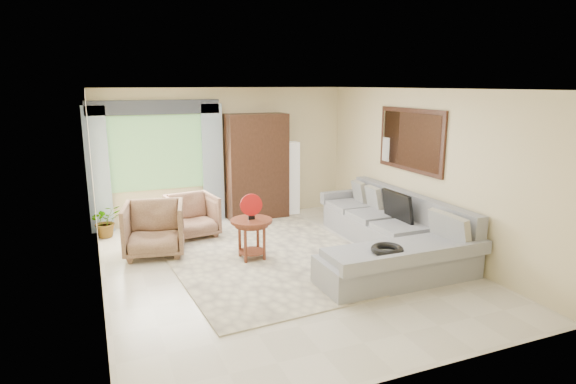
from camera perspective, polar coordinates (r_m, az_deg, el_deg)
name	(u,v)px	position (r m, az deg, el deg)	size (l,w,h in m)	color
ground	(282,267)	(7.27, -0.78, -8.83)	(6.00, 6.00, 0.00)	silver
area_rug	(270,257)	(7.64, -2.18, -7.66)	(3.00, 4.00, 0.02)	beige
sectional_sofa	(390,238)	(7.83, 11.98, -5.32)	(2.30, 3.46, 0.90)	gray
tv_screen	(397,206)	(8.03, 12.83, -1.67)	(0.06, 0.74, 0.48)	black
garden_hose	(387,249)	(6.49, 11.68, -6.68)	(0.43, 0.43, 0.09)	black
coffee_table	(252,238)	(7.47, -4.32, -5.51)	(0.64, 0.64, 0.64)	#512415
red_disc	(251,205)	(7.32, -4.39, -1.53)	(0.34, 0.34, 0.03)	#B71312
armchair_left	(154,229)	(7.92, -15.58, -4.25)	(0.90, 0.93, 0.85)	#916F4F
armchair_right	(192,216)	(8.71, -11.29, -2.79)	(0.81, 0.83, 0.76)	#996F53
potted_plant	(106,221)	(9.15, -20.80, -3.23)	(0.52, 0.45, 0.58)	#999999
armoire	(257,167)	(9.64, -3.74, 3.02)	(1.20, 0.55, 2.10)	black
floor_lamp	(292,178)	(10.03, 0.50, 1.68)	(0.24, 0.24, 1.50)	silver
window	(156,153)	(9.41, -15.33, 4.51)	(1.80, 0.04, 1.40)	#669E59
curtain_left	(98,170)	(9.29, -21.59, 2.40)	(0.40, 0.08, 2.30)	#9EB7CC
curtain_right	(213,163)	(9.55, -8.91, 3.40)	(0.40, 0.08, 2.30)	#9EB7CC
valance	(154,107)	(9.27, -15.58, 9.66)	(2.40, 0.12, 0.26)	#1E232D
wall_mirror	(410,140)	(8.33, 14.29, 5.99)	(0.05, 1.70, 1.05)	black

